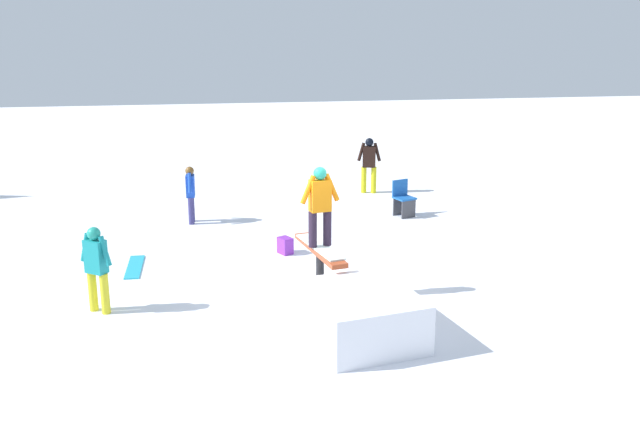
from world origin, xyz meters
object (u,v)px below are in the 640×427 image
at_px(bystander_teal, 96,265).
at_px(loose_snowboard_cyan, 135,267).
at_px(rail_feature, 320,257).
at_px(bystander_black, 369,162).
at_px(backpack_on_snow, 285,246).
at_px(main_rider_on_rail, 320,209).
at_px(bystander_blue, 191,191).
at_px(folding_chair, 403,199).

relative_size(bystander_teal, loose_snowboard_cyan, 1.08).
bearing_deg(rail_feature, bystander_black, -30.36).
relative_size(bystander_teal, backpack_on_snow, 4.27).
relative_size(main_rider_on_rail, loose_snowboard_cyan, 1.16).
bearing_deg(rail_feature, bystander_teal, 79.23).
distance_m(main_rider_on_rail, bystander_teal, 3.76).
xyz_separation_m(rail_feature, main_rider_on_rail, (0.00, 0.00, 0.85)).
bearing_deg(bystander_black, rail_feature, 84.98).
xyz_separation_m(main_rider_on_rail, loose_snowboard_cyan, (2.11, 3.31, -1.58)).
height_order(main_rider_on_rail, bystander_blue, main_rider_on_rail).
relative_size(rail_feature, bystander_blue, 1.38).
bearing_deg(bystander_black, bystander_blue, 39.44).
bearing_deg(rail_feature, folding_chair, -41.35).
relative_size(bystander_blue, backpack_on_snow, 3.98).
bearing_deg(bystander_blue, bystander_teal, -12.94).
distance_m(main_rider_on_rail, folding_chair, 5.81).
bearing_deg(loose_snowboard_cyan, main_rider_on_rail, 57.87).
bearing_deg(backpack_on_snow, bystander_blue, 8.75).
xyz_separation_m(rail_feature, folding_chair, (4.92, -2.86, -0.33)).
distance_m(bystander_teal, folding_chair, 8.21).
bearing_deg(bystander_black, bystander_teal, 64.12).
bearing_deg(backpack_on_snow, bystander_teal, 99.69).
relative_size(loose_snowboard_cyan, backpack_on_snow, 3.95).
height_order(main_rider_on_rail, bystander_black, main_rider_on_rail).
bearing_deg(folding_chair, bystander_teal, -163.02).
height_order(bystander_blue, folding_chair, bystander_blue).
height_order(main_rider_on_rail, bystander_teal, main_rider_on_rail).
relative_size(bystander_black, folding_chair, 1.74).
bearing_deg(bystander_teal, folding_chair, -106.50).
bearing_deg(loose_snowboard_cyan, backpack_on_snow, 97.69).
bearing_deg(backpack_on_snow, rail_feature, 160.08).
bearing_deg(bystander_black, backpack_on_snow, 73.70).
relative_size(folding_chair, backpack_on_snow, 2.59).
xyz_separation_m(bystander_blue, loose_snowboard_cyan, (-3.03, 1.07, -0.75)).
bearing_deg(bystander_blue, folding_chair, 90.20).
xyz_separation_m(main_rider_on_rail, backpack_on_snow, (2.49, 0.32, -1.43)).
xyz_separation_m(bystander_blue, bystander_teal, (-5.17, 1.44, 0.06)).
height_order(bystander_blue, bystander_teal, bystander_teal).
xyz_separation_m(rail_feature, backpack_on_snow, (2.49, 0.32, -0.57)).
bearing_deg(bystander_blue, main_rider_on_rail, 26.13).
distance_m(bystander_blue, backpack_on_snow, 3.32).
xyz_separation_m(folding_chair, backpack_on_snow, (-2.43, 3.18, -0.24)).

